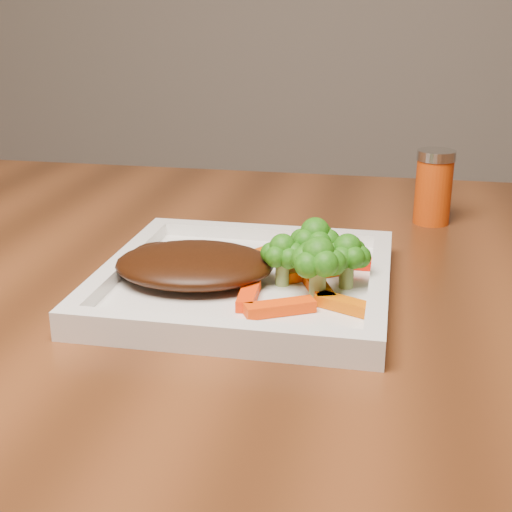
# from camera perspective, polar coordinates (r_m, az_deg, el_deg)

# --- Properties ---
(plate) EXTENTS (0.27, 0.27, 0.01)m
(plate) POSITION_cam_1_polar(r_m,az_deg,el_deg) (0.68, -0.82, -2.38)
(plate) COLOR white
(plate) RESTS_ON dining_table
(steak) EXTENTS (0.16, 0.13, 0.03)m
(steak) POSITION_cam_1_polar(r_m,az_deg,el_deg) (0.68, -4.95, -0.67)
(steak) COLOR #381808
(steak) RESTS_ON plate
(broccoli_0) EXTENTS (0.05, 0.05, 0.07)m
(broccoli_0) POSITION_cam_1_polar(r_m,az_deg,el_deg) (0.69, 4.73, 1.31)
(broccoli_0) COLOR #2B6F12
(broccoli_0) RESTS_ON plate
(broccoli_1) EXTENTS (0.06, 0.06, 0.06)m
(broccoli_1) POSITION_cam_1_polar(r_m,az_deg,el_deg) (0.66, 7.32, 0.12)
(broccoli_1) COLOR #2C7A14
(broccoli_1) RESTS_ON plate
(broccoli_2) EXTENTS (0.06, 0.06, 0.06)m
(broccoli_2) POSITION_cam_1_polar(r_m,az_deg,el_deg) (0.63, 4.99, -0.97)
(broccoli_2) COLOR #297914
(broccoli_2) RESTS_ON plate
(broccoli_3) EXTENTS (0.05, 0.05, 0.06)m
(broccoli_3) POSITION_cam_1_polar(r_m,az_deg,el_deg) (0.66, 2.14, 0.19)
(broccoli_3) COLOR #1F5F0F
(broccoli_3) RESTS_ON plate
(carrot_0) EXTENTS (0.06, 0.04, 0.01)m
(carrot_0) POSITION_cam_1_polar(r_m,az_deg,el_deg) (0.61, 1.92, -4.14)
(carrot_0) COLOR #FF4004
(carrot_0) RESTS_ON plate
(carrot_1) EXTENTS (0.06, 0.04, 0.01)m
(carrot_1) POSITION_cam_1_polar(r_m,az_deg,el_deg) (0.62, 7.35, -3.94)
(carrot_1) COLOR #D95F03
(carrot_1) RESTS_ON plate
(carrot_2) EXTENTS (0.02, 0.06, 0.01)m
(carrot_2) POSITION_cam_1_polar(r_m,az_deg,el_deg) (0.63, -0.60, -3.16)
(carrot_2) COLOR #FF3304
(carrot_2) RESTS_ON plate
(carrot_3) EXTENTS (0.05, 0.01, 0.01)m
(carrot_3) POSITION_cam_1_polar(r_m,az_deg,el_deg) (0.72, 8.26, -0.58)
(carrot_3) COLOR red
(carrot_3) RESTS_ON plate
(carrot_4) EXTENTS (0.04, 0.05, 0.01)m
(carrot_4) POSITION_cam_1_polar(r_m,az_deg,el_deg) (0.74, 1.13, 0.38)
(carrot_4) COLOR #D24903
(carrot_4) RESTS_ON plate
(carrot_5) EXTENTS (0.04, 0.06, 0.01)m
(carrot_5) POSITION_cam_1_polar(r_m,az_deg,el_deg) (0.65, 5.00, -2.54)
(carrot_5) COLOR #E34503
(carrot_5) RESTS_ON plate
(carrot_6) EXTENTS (0.06, 0.05, 0.01)m
(carrot_6) POSITION_cam_1_polar(r_m,az_deg,el_deg) (0.69, 4.68, -1.26)
(carrot_6) COLOR #F65704
(carrot_6) RESTS_ON plate
(spice_shaker) EXTENTS (0.06, 0.06, 0.09)m
(spice_shaker) POSITION_cam_1_polar(r_m,az_deg,el_deg) (0.91, 14.02, 5.37)
(spice_shaker) COLOR #C5400A
(spice_shaker) RESTS_ON dining_table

